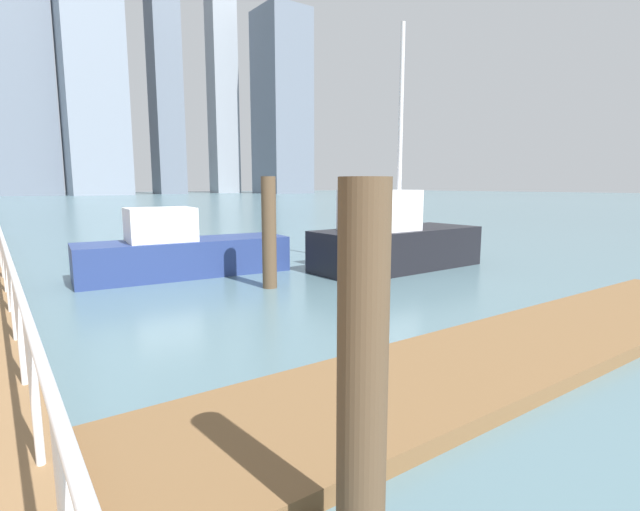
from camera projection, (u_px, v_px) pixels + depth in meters
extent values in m
plane|color=slate|center=(118.00, 257.00, 15.18)|extent=(300.00, 300.00, 0.00)
cube|color=brown|center=(524.00, 347.00, 6.51)|extent=(12.22, 2.00, 0.18)
cylinder|color=white|center=(34.00, 393.00, 3.18)|extent=(0.06, 0.06, 1.05)
cylinder|color=white|center=(20.00, 332.00, 4.49)|extent=(0.06, 0.06, 1.05)
cylinder|color=white|center=(12.00, 299.00, 5.80)|extent=(0.06, 0.06, 1.05)
cylinder|color=white|center=(7.00, 278.00, 7.11)|extent=(0.06, 0.06, 1.05)
cylinder|color=white|center=(4.00, 263.00, 8.42)|extent=(0.06, 0.06, 1.05)
cylinder|color=white|center=(2.00, 253.00, 9.73)|extent=(0.06, 0.06, 1.05)
cylinder|color=white|center=(0.00, 245.00, 11.04)|extent=(0.06, 0.06, 1.05)
cylinder|color=white|center=(11.00, 266.00, 5.07)|extent=(0.06, 27.54, 0.06)
cylinder|color=brown|center=(362.00, 383.00, 2.72)|extent=(0.30, 0.30, 2.36)
cylinder|color=brown|center=(269.00, 233.00, 10.51)|extent=(0.33, 0.33, 2.50)
cube|color=black|center=(398.00, 248.00, 13.13)|extent=(4.98, 2.07, 1.11)
cube|color=white|center=(379.00, 210.00, 12.54)|extent=(1.73, 1.60, 1.07)
cylinder|color=silver|center=(401.00, 128.00, 12.64)|extent=(0.12, 0.12, 5.41)
cube|color=navy|center=(186.00, 258.00, 12.11)|extent=(5.35, 1.92, 0.93)
cube|color=white|center=(160.00, 224.00, 11.68)|extent=(1.67, 1.33, 0.83)
cube|color=slate|center=(13.00, 12.00, 99.63)|extent=(12.61, 13.78, 77.37)
cube|color=gray|center=(92.00, 57.00, 101.82)|extent=(13.49, 8.15, 59.61)
cube|color=slate|center=(165.00, 92.00, 118.70)|extent=(7.08, 9.43, 51.26)
cube|color=#8C939E|center=(222.00, 85.00, 133.74)|extent=(7.30, 7.71, 61.03)
cube|color=slate|center=(282.00, 104.00, 128.33)|extent=(12.30, 13.77, 48.42)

